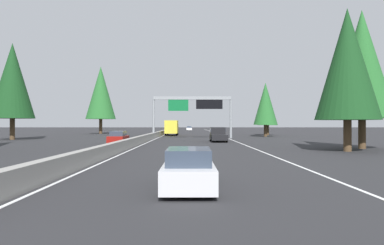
% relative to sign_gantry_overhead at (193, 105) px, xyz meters
% --- Properties ---
extents(ground_plane, '(320.00, 320.00, 0.00)m').
position_rel_sign_gantry_overhead_xyz_m(ground_plane, '(6.90, 6.03, -5.30)').
color(ground_plane, '#262628').
extents(median_barrier, '(180.00, 0.56, 0.90)m').
position_rel_sign_gantry_overhead_xyz_m(median_barrier, '(26.90, 6.33, -4.85)').
color(median_barrier, gray).
rests_on(median_barrier, ground).
extents(shoulder_stripe_right, '(160.00, 0.16, 0.01)m').
position_rel_sign_gantry_overhead_xyz_m(shoulder_stripe_right, '(16.90, -5.49, -5.30)').
color(shoulder_stripe_right, silver).
rests_on(shoulder_stripe_right, ground).
extents(shoulder_stripe_median, '(160.00, 0.16, 0.01)m').
position_rel_sign_gantry_overhead_xyz_m(shoulder_stripe_median, '(16.90, 5.78, -5.30)').
color(shoulder_stripe_median, silver).
rests_on(shoulder_stripe_median, ground).
extents(sign_gantry_overhead, '(0.50, 12.68, 6.67)m').
position_rel_sign_gantry_overhead_xyz_m(sign_gantry_overhead, '(0.00, 0.00, 0.00)').
color(sign_gantry_overhead, gray).
rests_on(sign_gantry_overhead, ground).
extents(sedan_distant_a, '(4.40, 1.80, 1.47)m').
position_rel_sign_gantry_overhead_xyz_m(sedan_distant_a, '(-44.08, 0.54, -4.62)').
color(sedan_distant_a, silver).
rests_on(sedan_distant_a, ground).
extents(pickup_far_right, '(5.60, 2.00, 1.86)m').
position_rel_sign_gantry_overhead_xyz_m(pickup_far_right, '(-10.22, -3.16, -4.39)').
color(pickup_far_right, black).
rests_on(pickup_far_right, ground).
extents(box_truck_near_right, '(8.50, 2.40, 2.95)m').
position_rel_sign_gantry_overhead_xyz_m(box_truck_near_right, '(14.47, 4.17, -3.69)').
color(box_truck_near_right, gold).
rests_on(box_truck_near_right, ground).
extents(sedan_far_center, '(4.40, 1.80, 1.47)m').
position_rel_sign_gantry_overhead_xyz_m(sedan_far_center, '(63.47, 0.85, -4.62)').
color(sedan_far_center, white).
rests_on(sedan_far_center, ground).
extents(oncoming_near, '(4.40, 1.80, 1.47)m').
position_rel_sign_gantry_overhead_xyz_m(oncoming_near, '(-15.17, 8.87, -4.62)').
color(oncoming_near, maroon).
rests_on(oncoming_near, ground).
extents(conifer_right_foreground, '(5.32, 5.32, 12.10)m').
position_rel_sign_gantry_overhead_xyz_m(conifer_right_foreground, '(-26.83, -12.76, 2.05)').
color(conifer_right_foreground, '#4C3823').
rests_on(conifer_right_foreground, ground).
extents(conifer_right_near, '(5.72, 5.72, 13.00)m').
position_rel_sign_gantry_overhead_xyz_m(conifer_right_near, '(-23.57, -15.56, 2.60)').
color(conifer_right_near, '#4C3823').
rests_on(conifer_right_near, ground).
extents(conifer_right_mid, '(4.28, 4.28, 9.73)m').
position_rel_sign_gantry_overhead_xyz_m(conifer_right_mid, '(7.46, -13.07, 0.61)').
color(conifer_right_mid, '#4C3823').
rests_on(conifer_right_mid, ground).
extents(conifer_right_far, '(4.07, 4.07, 9.26)m').
position_rel_sign_gantry_overhead_xyz_m(conifer_right_far, '(15.82, -15.26, 0.32)').
color(conifer_right_far, '#4C3823').
rests_on(conifer_right_far, ground).
extents(conifer_left_near, '(6.22, 6.22, 14.13)m').
position_rel_sign_gantry_overhead_xyz_m(conifer_left_near, '(-4.62, 26.45, 3.29)').
color(conifer_left_near, '#4C3823').
rests_on(conifer_left_near, ground).
extents(conifer_left_mid, '(6.83, 6.83, 15.53)m').
position_rel_sign_gantry_overhead_xyz_m(conifer_left_mid, '(25.62, 21.15, 4.15)').
color(conifer_left_mid, '#4C3823').
rests_on(conifer_left_mid, ground).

